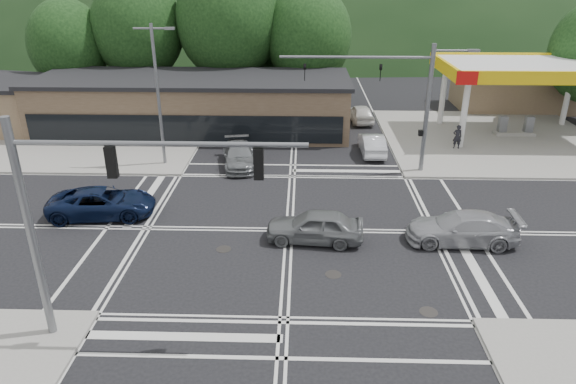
{
  "coord_description": "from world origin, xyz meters",
  "views": [
    {
      "loc": [
        0.62,
        -22.7,
        12.03
      ],
      "look_at": [
        -0.1,
        1.54,
        1.4
      ],
      "focal_mm": 32.0,
      "sensor_mm": 36.0,
      "label": 1
    }
  ],
  "objects_px": {
    "car_grey_center": "(315,226)",
    "pedestrian": "(457,137)",
    "car_northbound": "(239,155)",
    "car_silver_east": "(462,228)",
    "car_queue_b": "(361,113)",
    "car_blue_west": "(102,203)",
    "car_queue_a": "(372,144)"
  },
  "relations": [
    {
      "from": "car_blue_west",
      "to": "car_queue_a",
      "type": "relative_size",
      "value": 1.25
    },
    {
      "from": "car_grey_center",
      "to": "car_northbound",
      "type": "height_order",
      "value": "car_grey_center"
    },
    {
      "from": "car_queue_b",
      "to": "car_silver_east",
      "type": "bearing_deg",
      "value": 91.69
    },
    {
      "from": "car_silver_east",
      "to": "car_northbound",
      "type": "bearing_deg",
      "value": -128.2
    },
    {
      "from": "car_blue_west",
      "to": "pedestrian",
      "type": "relative_size",
      "value": 3.16
    },
    {
      "from": "car_northbound",
      "to": "pedestrian",
      "type": "xyz_separation_m",
      "value": [
        15.16,
        3.58,
        0.29
      ]
    },
    {
      "from": "car_grey_center",
      "to": "pedestrian",
      "type": "bearing_deg",
      "value": 147.95
    },
    {
      "from": "pedestrian",
      "to": "car_queue_b",
      "type": "bearing_deg",
      "value": -48.64
    },
    {
      "from": "car_blue_west",
      "to": "car_queue_a",
      "type": "bearing_deg",
      "value": -62.71
    },
    {
      "from": "car_silver_east",
      "to": "car_grey_center",
      "type": "bearing_deg",
      "value": -87.3
    },
    {
      "from": "car_northbound",
      "to": "pedestrian",
      "type": "bearing_deg",
      "value": 3.37
    },
    {
      "from": "car_grey_center",
      "to": "car_queue_b",
      "type": "relative_size",
      "value": 1.07
    },
    {
      "from": "car_blue_west",
      "to": "car_silver_east",
      "type": "height_order",
      "value": "car_blue_west"
    },
    {
      "from": "car_queue_a",
      "to": "car_grey_center",
      "type": "bearing_deg",
      "value": 70.74
    },
    {
      "from": "car_grey_center",
      "to": "car_silver_east",
      "type": "relative_size",
      "value": 0.89
    },
    {
      "from": "car_grey_center",
      "to": "car_silver_east",
      "type": "distance_m",
      "value": 6.95
    },
    {
      "from": "car_queue_b",
      "to": "car_northbound",
      "type": "distance_m",
      "value": 14.08
    },
    {
      "from": "pedestrian",
      "to": "car_northbound",
      "type": "bearing_deg",
      "value": 14.35
    },
    {
      "from": "car_grey_center",
      "to": "car_northbound",
      "type": "xyz_separation_m",
      "value": [
        -4.79,
        10.05,
        -0.07
      ]
    },
    {
      "from": "car_grey_center",
      "to": "car_northbound",
      "type": "distance_m",
      "value": 11.13
    },
    {
      "from": "car_blue_west",
      "to": "car_silver_east",
      "type": "relative_size",
      "value": 1.05
    },
    {
      "from": "car_grey_center",
      "to": "pedestrian",
      "type": "distance_m",
      "value": 17.13
    },
    {
      "from": "car_queue_b",
      "to": "car_blue_west",
      "type": "bearing_deg",
      "value": 44.59
    },
    {
      "from": "car_grey_center",
      "to": "car_northbound",
      "type": "bearing_deg",
      "value": -149.29
    },
    {
      "from": "car_queue_a",
      "to": "car_blue_west",
      "type": "bearing_deg",
      "value": 33.2
    },
    {
      "from": "car_queue_a",
      "to": "car_northbound",
      "type": "height_order",
      "value": "car_queue_a"
    },
    {
      "from": "pedestrian",
      "to": "car_blue_west",
      "type": "bearing_deg",
      "value": 28.76
    },
    {
      "from": "car_grey_center",
      "to": "car_queue_b",
      "type": "xyz_separation_m",
      "value": [
        4.26,
        20.83,
        -0.05
      ]
    },
    {
      "from": "car_silver_east",
      "to": "car_blue_west",
      "type": "bearing_deg",
      "value": -95.15
    },
    {
      "from": "car_blue_west",
      "to": "car_silver_east",
      "type": "xyz_separation_m",
      "value": [
        18.02,
        -2.31,
        -0.0
      ]
    },
    {
      "from": "car_queue_a",
      "to": "pedestrian",
      "type": "height_order",
      "value": "pedestrian"
    },
    {
      "from": "car_blue_west",
      "to": "pedestrian",
      "type": "xyz_separation_m",
      "value": [
        21.44,
        11.25,
        0.25
      ]
    }
  ]
}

